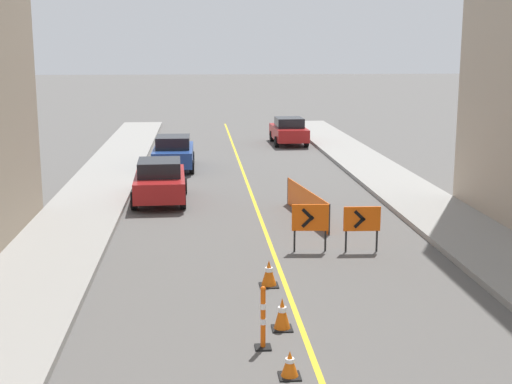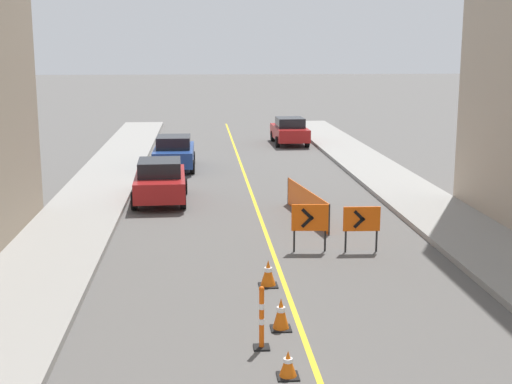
{
  "view_description": "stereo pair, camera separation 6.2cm",
  "coord_description": "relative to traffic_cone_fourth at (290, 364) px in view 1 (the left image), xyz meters",
  "views": [
    {
      "loc": [
        -2.05,
        -1.31,
        5.64
      ],
      "look_at": [
        -0.19,
        21.37,
        1.0
      ],
      "focal_mm": 50.0,
      "sensor_mm": 36.0,
      "label": 1
    },
    {
      "loc": [
        -1.99,
        -1.32,
        5.64
      ],
      "look_at": [
        -0.19,
        21.37,
        1.0
      ],
      "focal_mm": 50.0,
      "sensor_mm": 36.0,
      "label": 2
    }
  ],
  "objects": [
    {
      "name": "traffic_cone_fifth",
      "position": [
        0.12,
        2.14,
        0.09
      ],
      "size": [
        0.42,
        0.42,
        0.67
      ],
      "color": "black",
      "rests_on": "ground_plane"
    },
    {
      "name": "sidewalk_left",
      "position": [
        -5.53,
        15.84,
        -0.15
      ],
      "size": [
        2.76,
        51.91,
        0.17
      ],
      "color": "gray",
      "rests_on": "ground_plane"
    },
    {
      "name": "arrow_barricade_secondary",
      "position": [
        2.99,
        7.53,
        0.66
      ],
      "size": [
        1.04,
        0.11,
        1.3
      ],
      "rotation": [
        0.0,
        0.0,
        -0.04
      ],
      "color": "#EF560C",
      "rests_on": "ground_plane"
    },
    {
      "name": "traffic_cone_farthest",
      "position": [
        0.12,
        4.83,
        0.08
      ],
      "size": [
        0.46,
        0.46,
        0.65
      ],
      "color": "black",
      "rests_on": "ground_plane"
    },
    {
      "name": "parked_car_curb_far",
      "position": [
        3.82,
        30.06,
        0.56
      ],
      "size": [
        1.94,
        4.34,
        1.59
      ],
      "rotation": [
        0.0,
        0.0,
        0.02
      ],
      "color": "maroon",
      "rests_on": "ground_plane"
    },
    {
      "name": "lane_stripe",
      "position": [
        0.53,
        15.84,
        -0.23
      ],
      "size": [
        0.12,
        51.91,
        0.01
      ],
      "color": "gold",
      "rests_on": "ground_plane"
    },
    {
      "name": "parked_car_curb_near",
      "position": [
        -2.95,
        14.63,
        0.56
      ],
      "size": [
        1.95,
        4.35,
        1.59
      ],
      "rotation": [
        0.0,
        0.0,
        0.03
      ],
      "color": "maroon",
      "rests_on": "ground_plane"
    },
    {
      "name": "parked_car_curb_mid",
      "position": [
        -2.67,
        21.79,
        0.56
      ],
      "size": [
        1.94,
        4.31,
        1.59
      ],
      "rotation": [
        0.0,
        0.0,
        -0.01
      ],
      "color": "navy",
      "rests_on": "ground_plane"
    },
    {
      "name": "sidewalk_right",
      "position": [
        6.58,
        15.84,
        -0.15
      ],
      "size": [
        2.76,
        51.91,
        0.17
      ],
      "color": "gray",
      "rests_on": "ground_plane"
    },
    {
      "name": "delineator_post_rear",
      "position": [
        -0.35,
        1.24,
        0.3
      ],
      "size": [
        0.31,
        0.31,
        1.24
      ],
      "color": "black",
      "rests_on": "ground_plane"
    },
    {
      "name": "traffic_cone_fourth",
      "position": [
        0.0,
        0.0,
        0.0
      ],
      "size": [
        0.38,
        0.38,
        0.49
      ],
      "color": "black",
      "rests_on": "ground_plane"
    },
    {
      "name": "safety_mesh_fence",
      "position": [
        2.08,
        11.63,
        0.25
      ],
      "size": [
        0.74,
        4.6,
        0.98
      ],
      "rotation": [
        0.0,
        0.0,
        1.72
      ],
      "color": "#EF560C",
      "rests_on": "ground_plane"
    },
    {
      "name": "arrow_barricade_primary",
      "position": [
        1.56,
        7.68,
        0.69
      ],
      "size": [
        1.03,
        0.13,
        1.35
      ],
      "rotation": [
        0.0,
        0.0,
        -0.07
      ],
      "color": "#EF560C",
      "rests_on": "ground_plane"
    }
  ]
}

